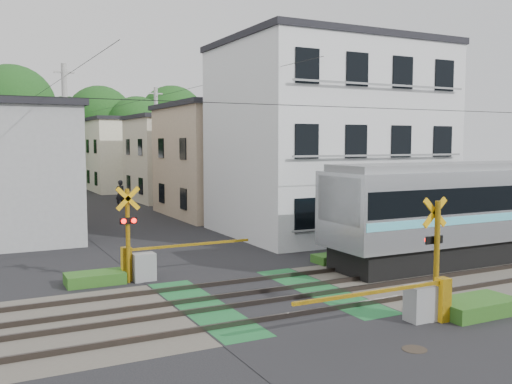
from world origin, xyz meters
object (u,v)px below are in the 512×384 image
crossing_signal_far (141,259)px  manhole_cover (414,350)px  pedestrian (120,194)px  apartment_block (327,138)px  crossing_signal_near (425,293)px

crossing_signal_far → manhole_cover: (3.58, -8.72, -0.70)m
pedestrian → apartment_block: bearing=104.9°
crossing_signal_near → pedestrian: size_ratio=2.51×
crossing_signal_far → apartment_block: bearing=27.8°
apartment_block → manhole_cover: (-7.51, -14.56, -4.64)m
crossing_signal_near → crossing_signal_far: same height
pedestrian → manhole_cover: 29.60m
crossing_signal_far → apartment_block: (11.09, 5.84, 3.94)m
pedestrian → manhole_cover: bearing=79.2°
crossing_signal_near → pedestrian: 28.18m
apartment_block → pedestrian: size_ratio=5.40×
crossing_signal_near → apartment_block: apartment_block is taller
apartment_block → crossing_signal_near: bearing=-114.2°
apartment_block → pedestrian: apartment_block is taller
crossing_signal_near → pedestrian: crossing_signal_near is taller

